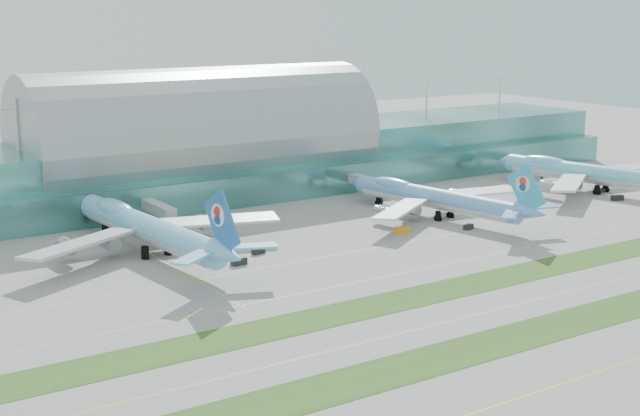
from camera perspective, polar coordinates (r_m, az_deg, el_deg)
ground at (r=203.00m, az=8.59°, el=-5.32°), size 700.00×700.00×0.00m
terminal at (r=305.06m, az=-7.64°, el=3.49°), size 340.00×69.10×36.00m
grass_strip_near at (r=184.35m, az=14.44°, el=-7.46°), size 420.00×12.00×0.08m
grass_strip_far at (r=204.41m, az=8.22°, el=-5.17°), size 420.00×12.00×0.08m
taxiline_a at (r=172.60m, az=19.39°, el=-9.21°), size 420.00×0.35×0.01m
taxiline_b at (r=193.40m, az=11.37°, el=-6.35°), size 420.00×0.35×0.01m
taxiline_c at (r=216.06m, az=5.41°, el=-4.13°), size 420.00×0.35×0.01m
taxiline_d at (r=232.91m, az=2.03°, el=-2.84°), size 420.00×0.35×0.01m
airliner_b at (r=234.62m, az=-11.01°, el=-1.18°), size 72.74×82.89×22.80m
airliner_c at (r=272.69m, az=7.29°, el=0.72°), size 64.18×73.67×20.36m
airliner_d at (r=322.68m, az=16.90°, el=2.20°), size 68.11×78.43×21.78m
gse_c at (r=222.13m, az=-5.22°, el=-3.40°), size 3.88×2.16×1.86m
gse_d at (r=231.58m, az=-3.97°, el=-2.75°), size 3.78×2.30×1.57m
gse_e at (r=253.33m, az=5.25°, el=-1.41°), size 4.39×2.71×1.70m
gse_f at (r=259.75m, az=9.48°, el=-1.20°), size 3.27×2.24×1.49m
gse_g at (r=311.03m, az=18.50°, el=0.62°), size 4.34×3.09×1.71m
gse_h at (r=323.42m, az=17.56°, el=1.08°), size 3.55×1.94×1.25m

